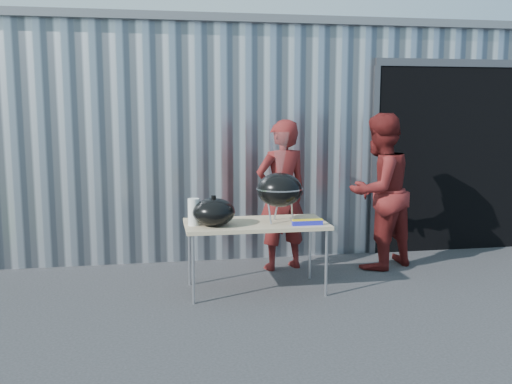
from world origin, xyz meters
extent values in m
plane|color=#2B2B2E|center=(0.00, 0.00, 0.00)|extent=(80.00, 80.00, 0.00)
cube|color=silver|center=(0.80, 4.70, 1.50)|extent=(8.00, 6.00, 3.00)
cube|color=slate|center=(0.80, 4.70, 3.05)|extent=(8.20, 6.20, 0.10)
cube|color=black|center=(3.30, 2.27, 1.25)|extent=(2.40, 1.20, 2.50)
cube|color=#4C4C51|center=(3.30, 1.70, 2.55)|extent=(2.52, 0.08, 0.10)
cube|color=tan|center=(0.22, 0.37, 0.73)|extent=(1.50, 0.75, 0.04)
cylinder|color=silver|center=(-0.47, 0.06, 0.35)|extent=(0.03, 0.03, 0.71)
cylinder|color=silver|center=(0.91, 0.06, 0.35)|extent=(0.03, 0.03, 0.71)
cylinder|color=silver|center=(-0.47, 0.69, 0.35)|extent=(0.03, 0.03, 0.71)
cylinder|color=silver|center=(0.91, 0.69, 0.35)|extent=(0.03, 0.03, 0.71)
ellipsoid|color=black|center=(0.47, 0.33, 1.10)|extent=(0.48, 0.48, 0.36)
cylinder|color=silver|center=(0.47, 0.33, 1.11)|extent=(0.49, 0.49, 0.02)
cylinder|color=silver|center=(0.47, 0.33, 1.13)|extent=(0.46, 0.46, 0.01)
cylinder|color=silver|center=(0.47, 0.47, 0.87)|extent=(0.02, 0.02, 0.24)
cylinder|color=silver|center=(0.35, 0.26, 0.87)|extent=(0.02, 0.02, 0.24)
cylinder|color=silver|center=(0.59, 0.26, 0.87)|extent=(0.02, 0.02, 0.24)
cylinder|color=#BA6042|center=(0.32, 0.33, 1.14)|extent=(0.02, 0.14, 0.02)
cylinder|color=#BA6042|center=(0.35, 0.33, 1.14)|extent=(0.02, 0.14, 0.02)
cylinder|color=#BA6042|center=(0.39, 0.33, 1.14)|extent=(0.02, 0.14, 0.02)
cylinder|color=#BA6042|center=(0.42, 0.33, 1.14)|extent=(0.02, 0.14, 0.02)
cylinder|color=#BA6042|center=(0.45, 0.33, 1.14)|extent=(0.02, 0.14, 0.02)
cylinder|color=#BA6042|center=(0.49, 0.33, 1.14)|extent=(0.02, 0.14, 0.02)
cylinder|color=#BA6042|center=(0.52, 0.33, 1.14)|extent=(0.02, 0.14, 0.02)
cylinder|color=#BA6042|center=(0.56, 0.33, 1.14)|extent=(0.02, 0.14, 0.02)
cylinder|color=#BA6042|center=(0.59, 0.33, 1.14)|extent=(0.02, 0.14, 0.02)
cylinder|color=#BA6042|center=(0.62, 0.33, 1.14)|extent=(0.02, 0.14, 0.02)
cone|color=silver|center=(0.47, 0.33, 1.43)|extent=(0.20, 0.20, 0.55)
ellipsoid|color=black|center=(-0.23, 0.27, 0.89)|extent=(0.44, 0.44, 0.29)
cylinder|color=black|center=(-0.23, 0.27, 1.05)|extent=(0.05, 0.05, 0.03)
cylinder|color=white|center=(-0.44, 0.32, 0.89)|extent=(0.12, 0.12, 0.28)
cube|color=white|center=(-0.33, 0.61, 0.80)|extent=(0.20, 0.15, 0.10)
cube|color=#1D20BE|center=(0.72, 0.12, 0.78)|extent=(0.32, 0.05, 0.05)
cube|color=yellow|center=(0.72, 0.12, 0.81)|extent=(0.32, 0.05, 0.01)
imported|color=maroon|center=(0.68, 1.16, 0.91)|extent=(0.75, 0.59, 1.82)
imported|color=maroon|center=(1.87, 1.02, 0.95)|extent=(1.15, 1.06, 1.89)
camera|label=1|loc=(-0.82, -5.48, 1.95)|focal=40.00mm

